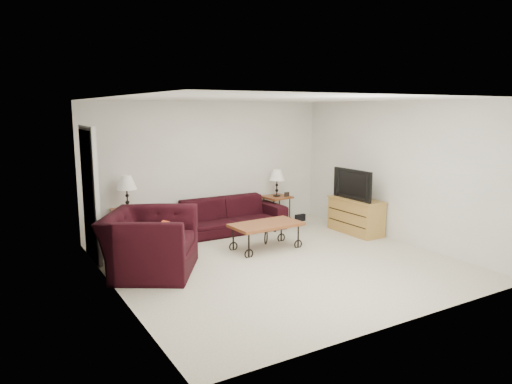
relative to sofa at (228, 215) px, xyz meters
The scene contains 20 objects.
ground 2.05m from the sofa, 94.45° to the right, with size 5.00×5.00×0.00m, color beige.
wall_back 1.05m from the sofa, 108.12° to the left, with size 5.00×0.02×2.50m, color white.
wall_front 4.62m from the sofa, 91.99° to the right, with size 5.00×0.02×2.50m, color white.
wall_left 3.46m from the sofa, 142.76° to the right, with size 0.02×5.00×2.50m, color white.
wall_right 3.23m from the sofa, 40.77° to the right, with size 0.02×5.00×2.50m, color white.
ceiling 2.97m from the sofa, 94.45° to the right, with size 5.00×5.00×0.00m, color white.
doorway 2.74m from the sofa, behind, with size 0.08×0.94×2.04m, color black.
sofa is the anchor object (origin of this frame).
side_table_left 1.90m from the sofa, behind, with size 0.56×0.56×0.61m, color brown.
side_table_right 1.24m from the sofa, ahead, with size 0.51×0.51×0.56m, color brown.
lamp_left 1.99m from the sofa, behind, with size 0.35×0.35×0.61m, color black, non-canonical shape.
lamp_right 1.35m from the sofa, ahead, with size 0.32×0.32×0.56m, color black, non-canonical shape.
photo_frame_left 2.07m from the sofa, behind, with size 0.12×0.02×0.10m, color black.
photo_frame_right 1.41m from the sofa, ahead, with size 0.11×0.01×0.09m, color black.
coffee_table 1.34m from the sofa, 88.63° to the right, with size 1.19×0.65×0.45m, color brown.
armchair 2.52m from the sofa, 143.91° to the right, with size 1.37×1.20×0.89m, color black.
throw_pillow 2.43m from the sofa, 140.87° to the right, with size 0.40×0.11×0.40m, color red.
tv_stand 2.45m from the sofa, 32.30° to the right, with size 0.46×1.11×0.67m, color #BB9045.
television 2.52m from the sofa, 32.55° to the right, with size 1.00×0.13×0.57m, color black.
backpack 1.46m from the sofa, 10.23° to the right, with size 0.35×0.27×0.45m, color black.
Camera 1 is at (-3.90, -5.92, 2.35)m, focal length 33.08 mm.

